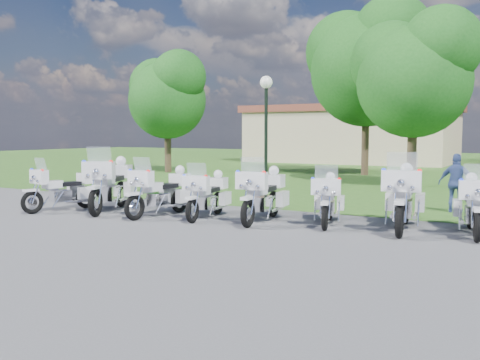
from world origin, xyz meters
The scene contains 16 objects.
ground centered at (0.00, 0.00, 0.00)m, with size 100.00×100.00×0.00m, color #515156.
grass_lawn centered at (0.00, 27.00, 0.00)m, with size 100.00×48.00×0.01m, color #2D5B1C.
motorcycle_0 centered at (-4.80, -0.01, 0.61)m, with size 1.03×2.14×1.46m.
motorcycle_1 centered at (-3.63, 0.56, 0.74)m, with size 1.50×2.47×1.76m.
motorcycle_2 centered at (-1.92, 0.59, 0.64)m, with size 0.85×2.27×1.52m.
motorcycle_3 centered at (-0.71, 0.88, 0.59)m, with size 0.89×2.08×1.40m.
motorcycle_4 centered at (0.73, 1.10, 0.66)m, with size 0.93×2.33×1.57m.
motorcycle_5 centered at (2.21, 1.50, 0.59)m, with size 1.07×2.05×1.41m.
motorcycle_6 centered at (3.88, 1.67, 0.72)m, with size 1.10×2.55×1.72m.
motorcycle_7 centered at (5.27, 1.84, 0.63)m, with size 1.01×2.23×1.51m.
lamp_post centered at (-2.17, 6.85, 3.11)m, with size 0.44×0.44×4.11m.
tree_0 centered at (-11.19, 12.81, 4.24)m, with size 4.81×4.11×6.41m.
tree_1 centered at (-1.45, 16.19, 5.70)m, with size 6.47×5.52×8.62m.
tree_2 centered at (1.87, 11.42, 4.51)m, with size 5.12×4.37×6.83m.
building_west centered at (-6.00, 28.00, 2.07)m, with size 14.56×8.32×4.10m.
bystander_c centered at (4.50, 4.88, 0.78)m, with size 0.91×0.38×1.56m, color #394D8A.
Camera 1 is at (6.58, -10.10, 2.09)m, focal length 40.00 mm.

